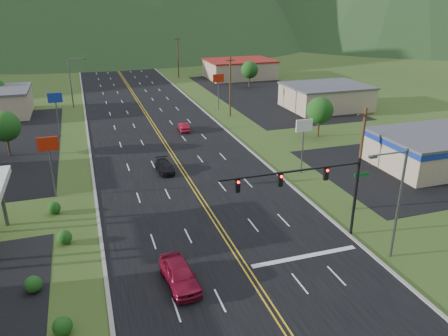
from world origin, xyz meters
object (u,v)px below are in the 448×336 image
object	(u,v)px
streetlight_west	(72,79)
car_red_near	(180,275)
car_red_far	(184,127)
traffic_signal	(314,183)
streetlight_east	(396,197)
car_dark_mid	(165,167)

from	to	relation	value
streetlight_west	car_red_near	xyz separation A→B (m)	(6.51, -58.44, -4.32)
car_red_far	traffic_signal	bearing A→B (deg)	99.19
streetlight_east	streetlight_west	distance (m)	64.21
streetlight_west	car_dark_mid	size ratio (longest dim) A/B	2.12
traffic_signal	car_red_near	xyz separation A→B (m)	(-11.65, -2.43, -4.47)
streetlight_west	car_red_far	bearing A→B (deg)	-53.53
streetlight_west	traffic_signal	bearing A→B (deg)	-72.03
streetlight_west	streetlight_east	bearing A→B (deg)	-69.14
streetlight_east	traffic_signal	bearing A→B (deg)	139.61
streetlight_west	car_red_near	world-z (taller)	streetlight_west
car_red_near	streetlight_west	bearing A→B (deg)	91.56
car_dark_mid	traffic_signal	bearing A→B (deg)	-66.94
streetlight_east	streetlight_west	bearing A→B (deg)	110.86
traffic_signal	car_red_far	distance (m)	35.27
streetlight_east	car_red_near	xyz separation A→B (m)	(-16.35, 1.56, -4.32)
traffic_signal	streetlight_west	distance (m)	58.88
car_red_near	car_dark_mid	size ratio (longest dim) A/B	1.19
car_red_near	streetlight_east	bearing A→B (deg)	-10.26
streetlight_west	car_red_near	size ratio (longest dim) A/B	1.78
traffic_signal	car_red_far	size ratio (longest dim) A/B	3.38
streetlight_east	streetlight_west	size ratio (longest dim) A/B	1.00
car_dark_mid	streetlight_east	bearing A→B (deg)	-61.21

